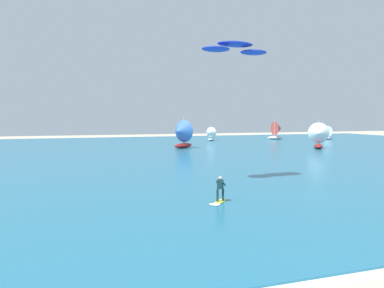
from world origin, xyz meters
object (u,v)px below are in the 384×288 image
(sailboat_anchored_offshore, at_px, (210,134))
(sailboat_far_right, at_px, (329,132))
(sailboat_outermost, at_px, (319,135))
(kite, at_px, (235,48))
(kitesurfer, at_px, (219,193))
(sailboat_far_left, at_px, (181,134))
(sailboat_leading, at_px, (277,130))

(sailboat_anchored_offshore, height_order, sailboat_far_right, sailboat_far_right)
(sailboat_outermost, height_order, sailboat_far_right, sailboat_outermost)
(kite, distance_m, sailboat_anchored_offshore, 54.57)
(kitesurfer, relative_size, kite, 0.30)
(kite, relative_size, sailboat_far_left, 1.10)
(kite, bearing_deg, sailboat_far_right, 45.12)
(sailboat_outermost, relative_size, sailboat_leading, 1.01)
(kitesurfer, bearing_deg, sailboat_far_left, 77.19)
(kitesurfer, xyz_separation_m, sailboat_anchored_offshore, (21.06, 56.93, 1.01))
(sailboat_anchored_offshore, xyz_separation_m, sailboat_far_right, (29.55, -3.89, 0.09))
(kite, xyz_separation_m, sailboat_leading, (34.90, 51.16, -8.74))
(kitesurfer, bearing_deg, sailboat_outermost, 45.18)
(kite, xyz_separation_m, sailboat_outermost, (27.56, 25.52, -8.73))
(kite, bearing_deg, sailboat_far_left, 81.15)
(sailboat_far_right, bearing_deg, sailboat_anchored_offshore, 172.50)
(sailboat_far_left, bearing_deg, kitesurfer, -102.81)
(sailboat_far_left, xyz_separation_m, sailboat_leading, (29.63, 17.36, -0.24))
(sailboat_outermost, distance_m, sailboat_leading, 26.66)
(kite, bearing_deg, sailboat_leading, 55.70)
(kitesurfer, xyz_separation_m, kite, (3.79, 6.03, 10.43))
(kite, relative_size, sailboat_anchored_offshore, 1.72)
(sailboat_far_left, bearing_deg, sailboat_leading, 30.36)
(sailboat_anchored_offshore, bearing_deg, sailboat_far_left, -125.07)
(kitesurfer, xyz_separation_m, sailboat_outermost, (31.35, 31.55, 1.71))
(sailboat_far_left, bearing_deg, sailboat_outermost, -20.37)
(sailboat_outermost, distance_m, sailboat_far_right, 28.86)
(kitesurfer, xyz_separation_m, sailboat_leading, (38.69, 57.19, 1.69))
(kite, distance_m, sailboat_far_left, 35.25)
(sailboat_far_left, xyz_separation_m, sailboat_anchored_offshore, (12.01, 17.10, -0.92))
(kitesurfer, distance_m, sailboat_anchored_offshore, 60.71)
(kitesurfer, bearing_deg, sailboat_far_right, 46.34)
(sailboat_far_left, bearing_deg, sailboat_anchored_offshore, 54.93)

